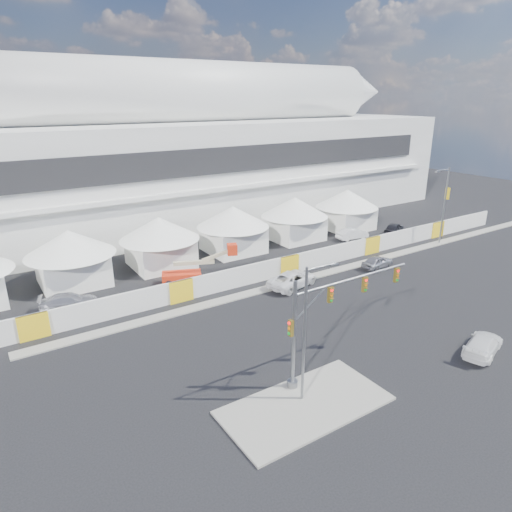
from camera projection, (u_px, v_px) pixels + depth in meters
ground at (344, 354)px, 32.38m from camera, size 160.00×160.00×0.00m
median_island at (305, 405)px, 26.89m from camera, size 10.00×5.00×0.15m
far_curb at (396, 254)px, 52.56m from camera, size 80.00×1.20×0.12m
stadium at (193, 153)px, 66.50m from camera, size 80.00×24.80×21.98m
tent_row at (198, 231)px, 50.53m from camera, size 53.40×8.40×5.40m
hoarding_fence at (289, 265)px, 46.59m from camera, size 70.00×0.25×2.00m
scaffold_tower at (394, 162)px, 82.58m from camera, size 4.40×4.40×12.00m
sedan_silver at (377, 262)px, 48.46m from camera, size 1.91×4.04×1.33m
pickup_curb at (293, 279)px, 43.63m from camera, size 3.77×5.90×1.51m
pickup_near at (483, 344)px, 32.32m from camera, size 3.26×5.08×1.37m
lot_car_a at (352, 234)px, 58.18m from camera, size 1.89×4.40×1.41m
lot_car_b at (394, 228)px, 60.42m from camera, size 3.47×4.69×1.49m
lot_car_c at (69, 302)px, 38.98m from camera, size 3.01×5.15×1.40m
traffic_mast at (321, 320)px, 28.33m from camera, size 9.85×0.69×7.13m
streetlight_median at (308, 325)px, 25.92m from camera, size 2.33×0.23×8.43m
streetlight_curb at (444, 201)px, 54.76m from camera, size 2.78×0.63×9.39m
boom_lift at (188, 272)px, 44.61m from camera, size 7.65×2.99×3.74m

